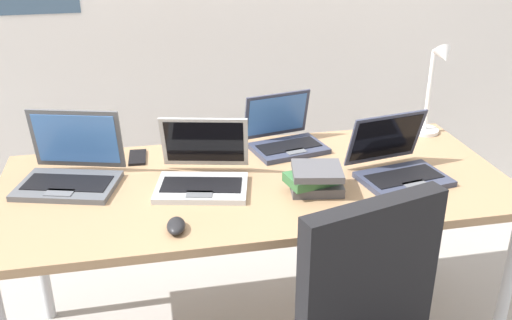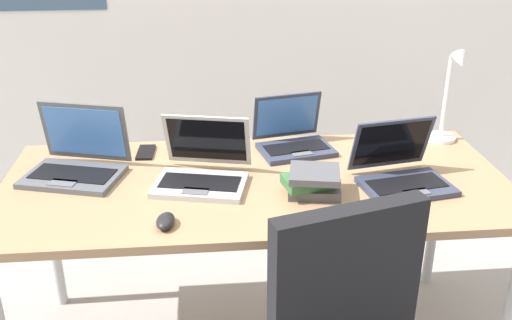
# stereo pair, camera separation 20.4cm
# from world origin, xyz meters

# --- Properties ---
(desk) EXTENTS (1.80, 0.80, 0.74)m
(desk) POSITION_xyz_m (0.00, 0.00, 0.68)
(desk) COLOR #9E7A56
(desk) RESTS_ON ground_plane
(desk_lamp) EXTENTS (0.12, 0.18, 0.40)m
(desk_lamp) POSITION_xyz_m (0.80, 0.28, 0.94)
(desk_lamp) COLOR white
(desk_lamp) RESTS_ON desk
(laptop_front_left) EXTENTS (0.37, 0.35, 0.22)m
(laptop_front_left) POSITION_xyz_m (-0.19, 0.00, 0.79)
(laptop_front_left) COLOR #B7BABC
(laptop_front_left) RESTS_ON desk
(laptop_front_right) EXTENTS (0.34, 0.32, 0.22)m
(laptop_front_right) POSITION_xyz_m (0.50, -0.08, 0.78)
(laptop_front_right) COLOR #33384C
(laptop_front_right) RESTS_ON desk
(laptop_mid_desk) EXTENTS (0.32, 0.29, 0.21)m
(laptop_mid_desk) POSITION_xyz_m (0.17, 0.27, 0.78)
(laptop_mid_desk) COLOR #33384C
(laptop_mid_desk) RESTS_ON desk
(laptop_back_left) EXTENTS (0.39, 0.34, 0.25)m
(laptop_back_left) POSITION_xyz_m (-0.64, 0.11, 0.79)
(laptop_back_left) COLOR #515459
(laptop_back_left) RESTS_ON desk
(computer_mouse) EXTENTS (0.07, 0.10, 0.03)m
(computer_mouse) POSITION_xyz_m (-0.31, -0.29, 0.76)
(computer_mouse) COLOR black
(computer_mouse) RESTS_ON desk
(cell_phone) EXTENTS (0.07, 0.14, 0.01)m
(cell_phone) POSITION_xyz_m (-0.41, 0.28, 0.74)
(cell_phone) COLOR black
(cell_phone) RESTS_ON desk
(book_stack) EXTENTS (0.21, 0.18, 0.09)m
(book_stack) POSITION_xyz_m (0.18, -0.12, 0.79)
(book_stack) COLOR #4C4C51
(book_stack) RESTS_ON desk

